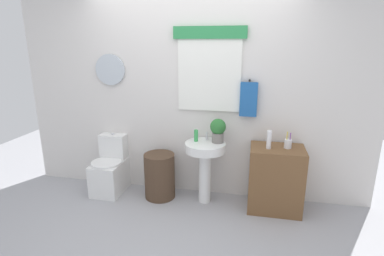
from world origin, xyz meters
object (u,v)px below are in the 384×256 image
lotion_bottle (269,140)px  toothbrush_cup (288,144)px  laundry_hamper (160,176)px  potted_plant (218,129)px  soap_bottle (196,136)px  toilet (110,170)px  pedestal_sink (205,159)px  wooden_cabinet (275,179)px

lotion_bottle → toothbrush_cup: (0.21, 0.06, -0.05)m
lotion_bottle → laundry_hamper: bearing=178.2°
potted_plant → soap_bottle: bearing=-177.8°
toilet → laundry_hamper: (0.68, -0.03, -0.00)m
soap_bottle → laundry_hamper: bearing=-173.7°
toilet → potted_plant: 1.53m
pedestal_sink → toothbrush_cup: toothbrush_cup is taller
wooden_cabinet → pedestal_sink: bearing=180.0°
pedestal_sink → potted_plant: (0.14, 0.06, 0.36)m
toilet → potted_plant: size_ratio=2.64×
laundry_hamper → soap_bottle: 0.71m
lotion_bottle → soap_bottle: bearing=173.9°
laundry_hamper → pedestal_sink: 0.64m
toilet → lotion_bottle: bearing=-2.1°
laundry_hamper → lotion_bottle: lotion_bottle is taller
toilet → toothbrush_cup: toothbrush_cup is taller
laundry_hamper → soap_bottle: size_ratio=4.07×
potted_plant → toothbrush_cup: bearing=-2.9°
lotion_bottle → pedestal_sink: bearing=176.8°
laundry_hamper → pedestal_sink: (0.57, 0.00, 0.27)m
toilet → pedestal_sink: 1.29m
pedestal_sink → wooden_cabinet: same height
laundry_hamper → pedestal_sink: pedestal_sink is taller
wooden_cabinet → toothbrush_cup: (0.11, 0.02, 0.43)m
toilet → soap_bottle: soap_bottle is taller
wooden_cabinet → toothbrush_cup: bearing=10.8°
pedestal_sink → toilet: bearing=178.6°
laundry_hamper → lotion_bottle: (1.30, -0.04, 0.58)m
lotion_bottle → toothbrush_cup: bearing=15.9°
toilet → toothbrush_cup: 2.25m
laundry_hamper → potted_plant: potted_plant is taller
lotion_bottle → toothbrush_cup: 0.23m
toilet → potted_plant: (1.40, 0.03, 0.63)m
wooden_cabinet → lotion_bottle: (-0.11, -0.04, 0.48)m
wooden_cabinet → potted_plant: potted_plant is taller
potted_plant → toothbrush_cup: potted_plant is taller
potted_plant → laundry_hamper: bearing=-175.2°
pedestal_sink → lotion_bottle: size_ratio=3.66×
toilet → soap_bottle: (1.14, 0.02, 0.54)m
wooden_cabinet → lotion_bottle: 0.50m
pedestal_sink → lotion_bottle: (0.72, -0.04, 0.30)m
toothbrush_cup → pedestal_sink: bearing=-178.8°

